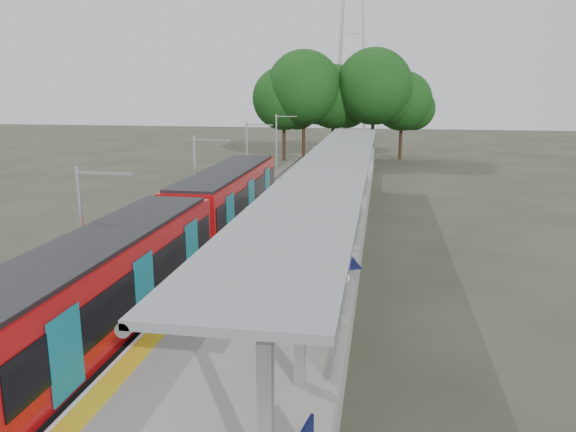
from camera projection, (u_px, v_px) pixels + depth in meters
The scene contains 14 objects.
trackbed at pixel (233, 227), 32.11m from camera, with size 3.00×70.00×0.24m, color #59544C.
platform at pixel (311, 224), 31.30m from camera, with size 6.00×50.00×1.00m, color gray.
tactile_strip at pixel (266, 214), 31.60m from camera, with size 0.60×50.00×0.02m, color yellow.
end_fence at pixel (343, 153), 55.02m from camera, with size 6.00×0.10×1.20m, color #9EA0A5.
train at pixel (182, 230), 23.84m from camera, with size 2.74×27.60×3.62m.
canopy at pixel (335, 169), 26.54m from camera, with size 3.27×38.00×3.66m.
pylon at pixel (353, 5), 78.18m from camera, with size 8.00×4.00×38.00m, color #9EA0A5, non-canonical shape.
tree_cluster at pixel (339, 93), 60.17m from camera, with size 19.29×10.63×12.00m.
catenary_masts at pixel (197, 181), 30.80m from camera, with size 2.08×48.16×5.40m.
bench_mid at pixel (347, 260), 21.34m from camera, with size 0.98×1.69×1.11m.
bench_far at pixel (341, 203), 31.68m from camera, with size 0.80×1.65×1.08m.
info_pillar_near at pixel (284, 261), 20.25m from camera, with size 0.46×0.46×2.03m.
info_pillar_far at pixel (339, 181), 37.94m from camera, with size 0.39×0.39×1.71m.
litter_bin at pixel (338, 212), 29.71m from camera, with size 0.49×0.49×0.99m, color #9EA0A5.
Camera 1 is at (3.75, -10.18, 8.04)m, focal length 35.00 mm.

